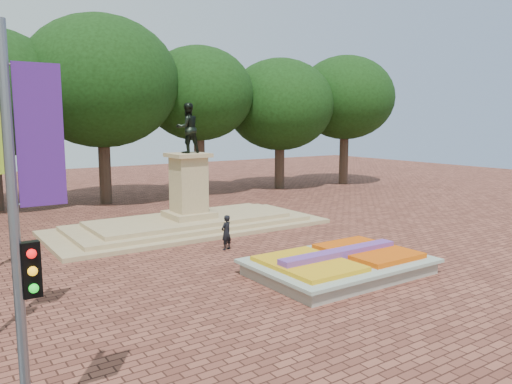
# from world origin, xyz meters

# --- Properties ---
(ground) EXTENTS (90.00, 90.00, 0.00)m
(ground) POSITION_xyz_m (0.00, 0.00, 0.00)
(ground) COLOR brown
(ground) RESTS_ON ground
(flower_bed) EXTENTS (6.30, 4.30, 0.91)m
(flower_bed) POSITION_xyz_m (1.03, -2.00, 0.38)
(flower_bed) COLOR gray
(flower_bed) RESTS_ON ground
(monument) EXTENTS (14.00, 6.00, 6.40)m
(monument) POSITION_xyz_m (0.00, 8.00, 0.88)
(monument) COLOR tan
(monument) RESTS_ON ground
(tree_row_back) EXTENTS (44.80, 8.80, 10.43)m
(tree_row_back) POSITION_xyz_m (2.33, 18.00, 6.67)
(tree_row_back) COLOR #39291F
(tree_row_back) RESTS_ON ground
(pedestrian) EXTENTS (0.64, 0.53, 1.52)m
(pedestrian) POSITION_xyz_m (-0.61, 3.27, 0.76)
(pedestrian) COLOR black
(pedestrian) RESTS_ON ground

